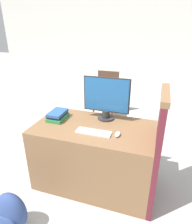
{
  "coord_description": "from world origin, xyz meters",
  "views": [
    {
      "loc": [
        0.61,
        -1.43,
        1.74
      ],
      "look_at": [
        0.03,
        0.33,
        0.93
      ],
      "focal_mm": 32.0,
      "sensor_mm": 36.0,
      "label": 1
    }
  ],
  "objects_px": {
    "mouse": "(118,134)",
    "book_stack": "(58,115)",
    "keyboard": "(94,132)",
    "monitor": "(106,98)",
    "far_chair": "(106,91)",
    "backpack": "(11,212)"
  },
  "relations": [
    {
      "from": "monitor",
      "to": "far_chair",
      "type": "relative_size",
      "value": 0.59
    },
    {
      "from": "keyboard",
      "to": "book_stack",
      "type": "relative_size",
      "value": 1.36
    },
    {
      "from": "book_stack",
      "to": "backpack",
      "type": "xyz_separation_m",
      "value": [
        -0.06,
        -0.87,
        -0.59
      ]
    },
    {
      "from": "backpack",
      "to": "far_chair",
      "type": "relative_size",
      "value": 0.46
    },
    {
      "from": "mouse",
      "to": "book_stack",
      "type": "height_order",
      "value": "book_stack"
    },
    {
      "from": "far_chair",
      "to": "keyboard",
      "type": "bearing_deg",
      "value": -113.53
    },
    {
      "from": "monitor",
      "to": "book_stack",
      "type": "relative_size",
      "value": 2.01
    },
    {
      "from": "mouse",
      "to": "far_chair",
      "type": "xyz_separation_m",
      "value": [
        -0.68,
        2.07,
        -0.25
      ]
    },
    {
      "from": "mouse",
      "to": "book_stack",
      "type": "distance_m",
      "value": 0.76
    },
    {
      "from": "book_stack",
      "to": "backpack",
      "type": "bearing_deg",
      "value": -93.68
    },
    {
      "from": "monitor",
      "to": "mouse",
      "type": "bearing_deg",
      "value": -58.01
    },
    {
      "from": "monitor",
      "to": "book_stack",
      "type": "bearing_deg",
      "value": -161.37
    },
    {
      "from": "monitor",
      "to": "keyboard",
      "type": "height_order",
      "value": "monitor"
    },
    {
      "from": "monitor",
      "to": "book_stack",
      "type": "xyz_separation_m",
      "value": [
        -0.53,
        -0.18,
        -0.2
      ]
    },
    {
      "from": "mouse",
      "to": "keyboard",
      "type": "bearing_deg",
      "value": -175.5
    },
    {
      "from": "book_stack",
      "to": "far_chair",
      "type": "relative_size",
      "value": 0.29
    },
    {
      "from": "book_stack",
      "to": "mouse",
      "type": "bearing_deg",
      "value": -12.41
    },
    {
      "from": "backpack",
      "to": "mouse",
      "type": "bearing_deg",
      "value": 41.57
    },
    {
      "from": "book_stack",
      "to": "backpack",
      "type": "relative_size",
      "value": 0.65
    },
    {
      "from": "book_stack",
      "to": "backpack",
      "type": "distance_m",
      "value": 1.05
    },
    {
      "from": "backpack",
      "to": "far_chair",
      "type": "distance_m",
      "value": 2.8
    },
    {
      "from": "keyboard",
      "to": "backpack",
      "type": "xyz_separation_m",
      "value": [
        -0.56,
        -0.69,
        -0.55
      ]
    }
  ]
}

